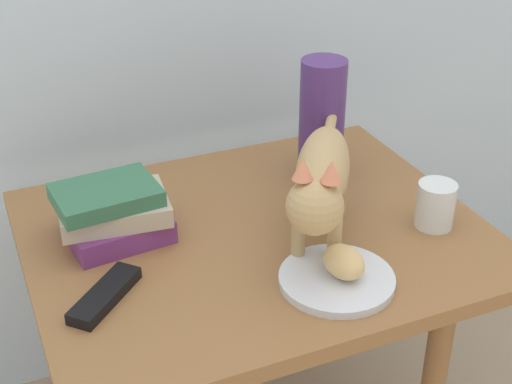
% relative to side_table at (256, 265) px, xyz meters
% --- Properties ---
extents(side_table, '(0.81, 0.66, 0.58)m').
position_rel_side_table_xyz_m(side_table, '(0.00, 0.00, 0.00)').
color(side_table, olive).
rests_on(side_table, ground).
extents(plate, '(0.19, 0.19, 0.01)m').
position_rel_side_table_xyz_m(plate, '(0.06, -0.20, 0.08)').
color(plate, silver).
rests_on(plate, side_table).
extents(bread_roll, '(0.07, 0.08, 0.05)m').
position_rel_side_table_xyz_m(bread_roll, '(0.07, -0.20, 0.12)').
color(bread_roll, '#E0BC7A').
rests_on(bread_roll, plate).
extents(cat, '(0.29, 0.42, 0.23)m').
position_rel_side_table_xyz_m(cat, '(0.08, -0.08, 0.21)').
color(cat, tan).
rests_on(cat, side_table).
extents(book_stack, '(0.20, 0.16, 0.11)m').
position_rel_side_table_xyz_m(book_stack, '(-0.24, 0.08, 0.13)').
color(book_stack, '#72337A').
rests_on(book_stack, side_table).
extents(green_vase, '(0.09, 0.09, 0.25)m').
position_rel_side_table_xyz_m(green_vase, '(0.20, 0.15, 0.20)').
color(green_vase, '#4C2D72').
rests_on(green_vase, side_table).
extents(candle_jar, '(0.07, 0.07, 0.08)m').
position_rel_side_table_xyz_m(candle_jar, '(0.30, -0.11, 0.11)').
color(candle_jar, silver).
rests_on(candle_jar, side_table).
extents(tv_remote, '(0.14, 0.14, 0.02)m').
position_rel_side_table_xyz_m(tv_remote, '(-0.30, -0.09, 0.09)').
color(tv_remote, black).
rests_on(tv_remote, side_table).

